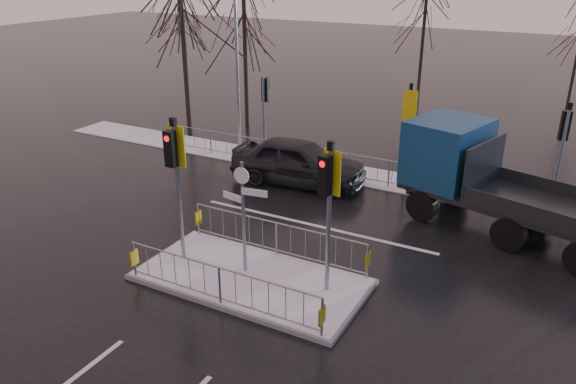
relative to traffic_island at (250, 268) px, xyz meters
The scene contains 11 objects.
ground 0.39m from the traffic_island, 42.90° to the right, with size 120.00×120.00×0.00m, color black.
snow_verge 8.60m from the traffic_island, 89.92° to the left, with size 30.00×2.00×0.04m, color white.
lane_markings 0.52m from the traffic_island, 88.07° to the right, with size 8.00×11.38×0.01m.
traffic_island is the anchor object (origin of this frame).
far_kerb_fixtures 8.11m from the traffic_island, 87.84° to the left, with size 18.00×0.65×3.83m.
car_far_lane 7.11m from the traffic_island, 107.22° to the left, with size 2.03×5.06×1.72m, color black.
flatbed_truck 7.87m from the traffic_island, 57.21° to the left, with size 7.21×4.23×3.15m.
tree_near_b 15.57m from the traffic_island, 122.60° to the left, with size 4.00×4.00×7.55m.
tree_near_c 18.84m from the traffic_island, 132.79° to the left, with size 3.50×3.50×6.61m.
tree_far_a 22.52m from the traffic_island, 95.17° to the left, with size 3.75×3.75×7.08m.
street_lamp_left 12.17m from the traffic_island, 124.07° to the left, with size 1.25×0.18×8.20m.
Camera 1 is at (6.91, -10.72, 7.86)m, focal length 35.00 mm.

